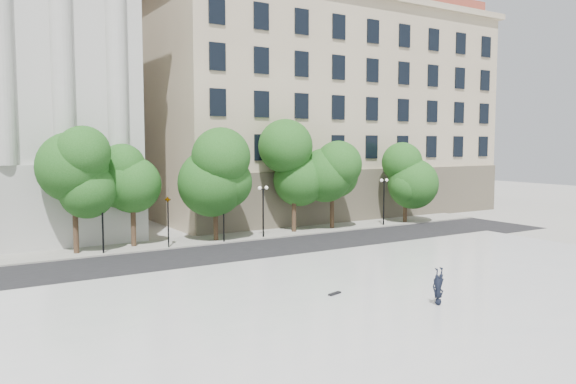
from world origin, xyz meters
The scene contains 11 objects.
ground centered at (0.00, 0.00, 0.00)m, with size 160.00×160.00×0.00m, color #AAA8A1.
plaza centered at (0.00, 3.00, 0.23)m, with size 44.00×22.00×0.45m, color silver.
street centered at (0.00, 18.00, 0.01)m, with size 60.00×8.00×0.02m, color black.
far_sidewalk centered at (0.00, 24.00, 0.06)m, with size 60.00×4.00×0.12m, color #A4A397.
building_east centered at (20.00, 38.91, 11.14)m, with size 36.00×26.15×23.00m.
traffic_light_west centered at (-1.61, 22.30, 3.74)m, with size 0.82×1.89×4.24m.
traffic_light_east centered at (2.69, 22.30, 3.78)m, with size 1.04×1.97×4.28m.
person_lying centered at (2.99, 1.39, 0.67)m, with size 0.59×0.39×1.62m, color black.
skateboard centered at (0.19, 5.12, 0.49)m, with size 0.76×0.20×0.08m, color black.
street_trees centered at (0.56, 23.50, 5.17)m, with size 47.94×4.89×8.09m.
lamp_posts centered at (0.12, 22.60, 2.89)m, with size 38.00×0.28×4.34m.
Camera 1 is at (-15.13, -15.39, 7.44)m, focal length 35.00 mm.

